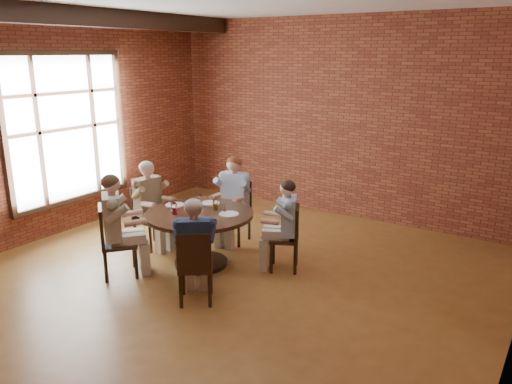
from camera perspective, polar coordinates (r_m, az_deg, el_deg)
The scene contains 28 objects.
floor at distance 6.33m, azimuth -4.72°, elevation -10.61°, with size 7.00×7.00×0.00m, color olive.
wall_back at distance 8.76m, azimuth 9.38°, elevation 8.30°, with size 7.00×7.00×0.00m, color brown.
wall_left at distance 8.18m, azimuth -23.39°, elevation 6.71°, with size 7.00×7.00×0.00m, color brown.
ceiling_beam at distance 7.47m, azimuth -21.16°, elevation 18.33°, with size 0.22×6.90×0.26m, color black.
window at distance 8.36m, azimuth -20.81°, elevation 6.79°, with size 0.10×2.16×2.36m.
dining_table at distance 6.73m, azimuth -6.42°, elevation -4.12°, with size 1.43×1.43×0.75m.
chair_a at distance 6.58m, azimuth 3.86°, elevation -4.97°, with size 0.50×0.50×0.87m.
diner_a at distance 6.54m, azimuth 3.27°, elevation -3.88°, with size 0.46×0.57×1.22m, color teal, non-canonical shape.
chair_b at distance 7.60m, azimuth -2.31°, elevation -1.89°, with size 0.47×0.47×0.93m.
diner_b at distance 7.48m, azimuth -2.62°, elevation -0.95°, with size 0.52×0.64×1.31m, color #8B98B2, non-canonical shape.
chair_c at distance 7.53m, azimuth -12.27°, elevation -2.44°, with size 0.45×0.45×0.91m.
diner_c at distance 7.43m, azimuth -11.96°, elevation -1.49°, with size 0.50×0.62×1.29m, color brown, non-canonical shape.
chair_d at distance 6.63m, azimuth -16.18°, elevation -5.14°, with size 0.61×0.61×0.94m.
diner_d at distance 6.58m, azimuth -15.53°, elevation -3.77°, with size 0.53×0.66×1.34m, color #BCA094, non-canonical shape.
chair_e at distance 5.73m, azimuth -6.99°, elevation -8.23°, with size 0.54×0.54×0.89m.
diner_e at distance 5.74m, azimuth -6.99°, elevation -6.69°, with size 0.48×0.59×1.25m, color #182643, non-canonical shape.
plate_a at distance 6.52m, azimuth -3.12°, elevation -2.55°, with size 0.26×0.26×0.01m, color white.
plate_b at distance 7.02m, azimuth -5.24°, elevation -1.27°, with size 0.26×0.26×0.01m, color white.
plate_c at distance 7.00m, azimuth -9.28°, elevation -1.46°, with size 0.26×0.26×0.01m, color white.
plate_d at distance 6.32m, azimuth -8.01°, elevation -3.29°, with size 0.26×0.26×0.01m, color white.
glass_a at distance 6.50m, azimuth -3.67°, elevation -2.05°, with size 0.07×0.07×0.14m, color white.
glass_b at distance 6.72m, azimuth -4.68°, elevation -1.48°, with size 0.07×0.07×0.14m, color white.
glass_c at distance 6.96m, azimuth -6.43°, elevation -0.91°, with size 0.07×0.07×0.14m, color white.
glass_d at distance 6.78m, azimuth -6.73°, elevation -1.38°, with size 0.07×0.07×0.14m, color white.
glass_e at distance 6.67m, azimuth -9.42°, elevation -1.78°, with size 0.07×0.07×0.14m, color white.
glass_f at distance 6.60m, azimuth -9.29°, elevation -1.95°, with size 0.07×0.07×0.14m, color white.
glass_g at distance 6.43m, azimuth -6.97°, elevation -2.34°, with size 0.07×0.07×0.14m, color white.
smartphone at distance 6.29m, azimuth -5.15°, elevation -3.34°, with size 0.08×0.16×0.01m, color black.
Camera 1 is at (3.54, -4.44, 2.80)m, focal length 35.00 mm.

